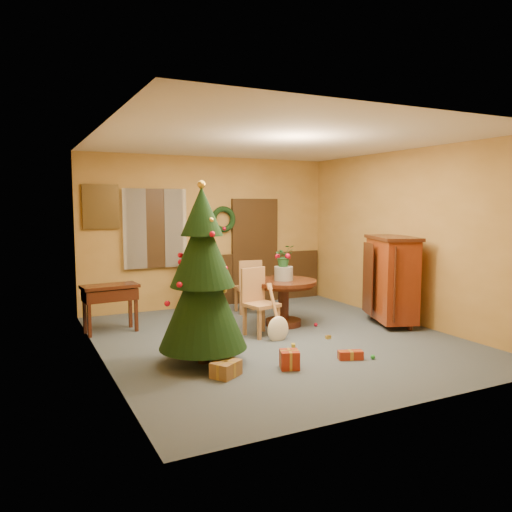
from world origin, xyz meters
TOP-DOWN VIEW (x-y plane):
  - room_envelope at (0.21, 2.70)m, footprint 5.50×5.50m
  - dining_table at (0.50, 0.70)m, footprint 1.10×1.10m
  - urn at (0.50, 0.70)m, footprint 0.31×0.31m
  - centerpiece_plant at (0.50, 0.70)m, footprint 0.32×0.28m
  - chair_near at (-0.14, 0.37)m, footprint 0.53×0.53m
  - chair_far at (0.37, 1.76)m, footprint 0.49×0.49m
  - guitar at (-0.02, -0.06)m, footprint 0.38×0.54m
  - plant_stand at (-0.57, 2.22)m, footprint 0.30×0.30m
  - stand_plant at (-0.57, 2.22)m, footprint 0.28×0.25m
  - christmas_tree at (-1.37, -0.57)m, footprint 1.11×1.11m
  - writing_desk at (-2.14, 1.49)m, footprint 0.88×0.49m
  - sideboard at (2.15, -0.02)m, footprint 0.97×1.28m
  - gift_a at (-1.31, -1.15)m, footprint 0.41×0.39m
  - gift_b at (-0.50, -1.23)m, footprint 0.29×0.29m
  - gift_c at (-1.14, -0.64)m, footprint 0.30×0.28m
  - gift_d at (0.39, -1.27)m, footprint 0.34×0.23m
  - toy_a at (0.18, 0.31)m, footprint 0.09×0.06m
  - toy_b at (0.65, -1.40)m, footprint 0.06×0.06m
  - toy_c at (-0.00, -0.48)m, footprint 0.08×0.09m
  - toy_d at (0.93, 0.39)m, footprint 0.06×0.06m
  - toy_e at (0.69, -0.33)m, footprint 0.09×0.06m

SIDE VIEW (x-z plane):
  - toy_a at x=0.18m, z-range 0.00..0.05m
  - toy_c at x=0.00m, z-range 0.00..0.05m
  - toy_e at x=0.69m, z-range 0.00..0.05m
  - toy_b at x=0.65m, z-range 0.00..0.06m
  - toy_d at x=0.93m, z-range 0.00..0.06m
  - gift_d at x=0.39m, z-range 0.00..0.11m
  - gift_c at x=-1.14m, z-range 0.00..0.13m
  - gift_a at x=-1.31m, z-range 0.00..0.18m
  - gift_b at x=-0.50m, z-range 0.00..0.23m
  - guitar at x=-0.02m, z-range 0.01..0.80m
  - plant_stand at x=-0.57m, z-range 0.10..0.87m
  - dining_table at x=0.50m, z-range 0.15..0.90m
  - chair_far at x=0.37m, z-range 0.04..1.03m
  - chair_near at x=-0.14m, z-range 0.04..1.06m
  - writing_desk at x=-2.14m, z-range 0.19..0.94m
  - sideboard at x=2.15m, z-range 0.05..1.52m
  - urn at x=0.50m, z-range 0.75..0.98m
  - stand_plant at x=-0.57m, z-range 0.78..1.23m
  - christmas_tree at x=-1.37m, z-range -0.06..2.23m
  - room_envelope at x=0.21m, z-range -1.63..3.87m
  - centerpiece_plant at x=0.50m, z-range 0.98..1.33m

